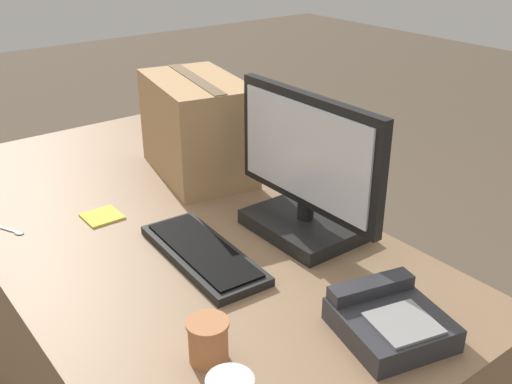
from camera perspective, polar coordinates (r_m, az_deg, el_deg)
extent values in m
cube|color=#8C6B4C|center=(1.89, -8.46, -12.38)|extent=(1.80, 0.90, 0.72)
cube|color=black|center=(1.62, 4.69, -3.09)|extent=(0.30, 0.23, 0.04)
cylinder|color=black|center=(1.60, 4.74, -1.78)|extent=(0.04, 0.04, 0.04)
cube|color=black|center=(1.53, 4.97, 3.90)|extent=(0.51, 0.03, 0.30)
cube|color=white|center=(1.52, 4.49, 3.76)|extent=(0.46, 0.01, 0.25)
cube|color=black|center=(1.51, -5.07, -5.92)|extent=(0.41, 0.18, 0.02)
cube|color=black|center=(1.50, -5.09, -5.47)|extent=(0.38, 0.14, 0.01)
cube|color=#2D2D33|center=(1.28, 12.70, -12.18)|extent=(0.25, 0.25, 0.05)
cube|color=#2D2D33|center=(1.30, 10.91, -8.91)|extent=(0.09, 0.20, 0.03)
cube|color=gray|center=(1.23, 13.85, -12.03)|extent=(0.14, 0.15, 0.01)
cylinder|color=#BC7547|center=(1.18, -4.57, -14.07)|extent=(0.08, 0.08, 0.08)
cylinder|color=#BC7547|center=(1.15, -4.65, -12.36)|extent=(0.08, 0.08, 0.01)
cylinder|color=white|center=(1.03, -2.51, -17.58)|extent=(0.08, 0.08, 0.01)
cube|color=silver|center=(1.78, -23.15, -3.12)|extent=(0.11, 0.06, 0.00)
ellipsoid|color=silver|center=(1.73, -21.64, -3.64)|extent=(0.04, 0.03, 0.00)
cube|color=tan|center=(1.94, -5.59, 6.14)|extent=(0.46, 0.33, 0.31)
cube|color=brown|center=(1.89, -5.80, 10.68)|extent=(0.41, 0.12, 0.00)
cube|color=#E5DB4C|center=(1.75, -14.45, -2.26)|extent=(0.10, 0.10, 0.01)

